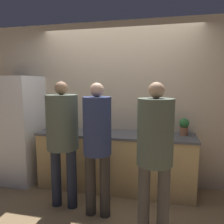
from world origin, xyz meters
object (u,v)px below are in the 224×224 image
Objects in this scene: person_center at (97,139)px; potted_plant at (184,126)px; cup_blue at (74,131)px; bottle_dark at (107,131)px; refrigerator at (19,129)px; utensil_crock at (66,125)px; bottle_amber at (102,127)px; person_right at (155,145)px; fruit_bowl at (156,130)px; person_left at (63,132)px; bottle_red at (95,128)px.

person_center is 1.36m from potted_plant.
bottle_dark is at bearing -2.39° from cup_blue.
utensil_crock is at bearing 13.34° from refrigerator.
bottle_amber is 0.45m from cup_blue.
person_right is 1.10m from potted_plant.
fruit_bowl is at bearing 23.88° from bottle_dark.
person_left is 6.36× the size of utensil_crock.
bottle_amber is (0.65, -0.06, 0.01)m from utensil_crock.
person_left is at bearing 169.80° from person_center.
bottle_amber is at bearing 101.30° from person_center.
refrigerator is 18.30× the size of cup_blue.
bottle_dark is 0.51m from cup_blue.
bottle_dark is 0.69× the size of potted_plant.
refrigerator reaches higher than person_left.
fruit_bowl is at bearing 3.93° from refrigerator.
person_left is 1.01× the size of person_center.
person_left reaches higher than bottle_dark.
bottle_amber is (-0.16, 0.81, -0.02)m from person_center.
person_center is 9.63× the size of bottle_dark.
bottle_amber is at bearing 4.98° from refrigerator.
person_right is 17.31× the size of cup_blue.
potted_plant is at bearing 69.63° from person_right.
bottle_dark is at bearing -22.57° from utensil_crock.
person_left is 0.66m from bottle_dark.
utensil_crock is 0.42m from cup_blue.
refrigerator is 6.69× the size of utensil_crock.
person_left is at bearing -114.51° from bottle_amber.
person_right reaches higher than person_center.
potted_plant is (1.88, -0.03, 0.07)m from utensil_crock.
person_center is (0.49, -0.09, -0.05)m from person_left.
cup_blue is (0.28, -0.31, -0.02)m from utensil_crock.
person_right reaches higher than bottle_red.
bottle_dark is (1.56, -0.15, 0.08)m from refrigerator.
person_center is at bearing 164.30° from person_right.
bottle_amber is at bearing -177.89° from fruit_bowl.
refrigerator is at bearing 173.12° from cup_blue.
fruit_bowl is at bearing -1.09° from utensil_crock.
person_left reaches higher than bottle_red.
fruit_bowl is 1.23m from cup_blue.
person_right is at bearing -88.72° from fruit_bowl.
person_center is 1.00× the size of person_right.
utensil_crock reaches higher than cup_blue.
cup_blue is at bearing -166.81° from fruit_bowl.
person_center reaches higher than utensil_crock.
person_left is 9.72× the size of bottle_dark.
person_left is 1.73m from potted_plant.
bottle_amber reaches higher than fruit_bowl.
bottle_dark is at bearing -156.12° from fruit_bowl.
utensil_crock is 1.12× the size of bottle_red.
utensil_crock is 0.62m from bottle_red.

